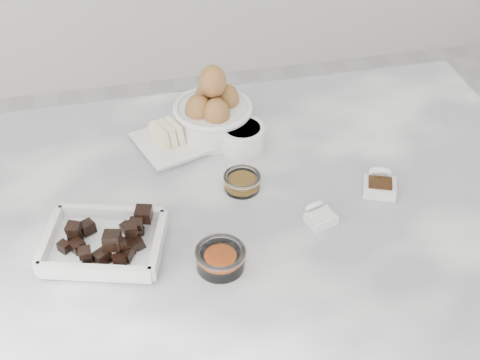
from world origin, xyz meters
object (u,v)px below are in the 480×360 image
honey_bowl (242,182)px  salt_spoon (319,215)px  butter_plate (172,139)px  vanilla_spoon (380,184)px  sugar_ramekin (243,137)px  zest_bowl (221,258)px  egg_bowl (213,112)px  chocolate_dish (103,241)px

honey_bowl → salt_spoon: size_ratio=1.05×
butter_plate → vanilla_spoon: 0.41m
sugar_ramekin → zest_bowl: size_ratio=1.04×
butter_plate → vanilla_spoon: (0.35, -0.21, -0.00)m
egg_bowl → vanilla_spoon: 0.36m
butter_plate → sugar_ramekin: bearing=-15.6°
honey_bowl → zest_bowl: 0.20m
egg_bowl → honey_bowl: (0.02, -0.18, -0.03)m
chocolate_dish → vanilla_spoon: chocolate_dish is taller
chocolate_dish → vanilla_spoon: 0.50m
chocolate_dish → sugar_ramekin: bearing=38.2°
chocolate_dish → egg_bowl: 0.37m
chocolate_dish → salt_spoon: 0.37m
vanilla_spoon → salt_spoon: 0.14m
vanilla_spoon → salt_spoon: bearing=-157.6°
butter_plate → salt_spoon: size_ratio=2.55×
butter_plate → vanilla_spoon: butter_plate is taller
egg_bowl → salt_spoon: 0.32m
sugar_ramekin → vanilla_spoon: size_ratio=1.03×
sugar_ramekin → vanilla_spoon: 0.28m
egg_bowl → vanilla_spoon: (0.26, -0.24, -0.03)m
vanilla_spoon → salt_spoon: (-0.13, -0.05, -0.00)m
egg_bowl → zest_bowl: (-0.06, -0.36, -0.03)m
honey_bowl → vanilla_spoon: vanilla_spoon is taller
sugar_ramekin → honey_bowl: sugar_ramekin is taller
sugar_ramekin → salt_spoon: (0.08, -0.23, -0.02)m
butter_plate → honey_bowl: butter_plate is taller
chocolate_dish → vanilla_spoon: bearing=5.4°
egg_bowl → zest_bowl: size_ratio=1.92×
butter_plate → zest_bowl: 0.34m
sugar_ramekin → salt_spoon: bearing=-69.8°
egg_bowl → zest_bowl: bearing=-98.9°
vanilla_spoon → salt_spoon: vanilla_spoon is taller
chocolate_dish → egg_bowl: size_ratio=1.42×
egg_bowl → zest_bowl: egg_bowl is taller
sugar_ramekin → egg_bowl: bearing=124.3°
zest_bowl → salt_spoon: same height
chocolate_dish → vanilla_spoon: (0.50, 0.05, -0.01)m
chocolate_dish → zest_bowl: 0.19m
chocolate_dish → vanilla_spoon: size_ratio=2.70×
chocolate_dish → salt_spoon: (0.37, -0.01, -0.01)m
honey_bowl → zest_bowl: zest_bowl is taller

